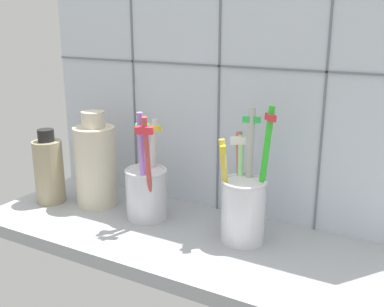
% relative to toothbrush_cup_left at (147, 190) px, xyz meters
% --- Properties ---
extents(counter_slab, '(0.64, 0.22, 0.02)m').
position_rel_toothbrush_cup_left_xyz_m(counter_slab, '(0.08, -0.02, -0.06)').
color(counter_slab, '#9EA3A8').
rests_on(counter_slab, ground).
extents(tile_wall_back, '(0.64, 0.02, 0.45)m').
position_rel_toothbrush_cup_left_xyz_m(tile_wall_back, '(0.08, 0.10, 0.16)').
color(tile_wall_back, silver).
rests_on(tile_wall_back, ground).
extents(toothbrush_cup_left, '(0.07, 0.08, 0.17)m').
position_rel_toothbrush_cup_left_xyz_m(toothbrush_cup_left, '(0.00, 0.00, 0.00)').
color(toothbrush_cup_left, silver).
rests_on(toothbrush_cup_left, counter_slab).
extents(toothbrush_cup_right, '(0.07, 0.07, 0.19)m').
position_rel_toothbrush_cup_left_xyz_m(toothbrush_cup_right, '(0.16, 0.00, 0.01)').
color(toothbrush_cup_right, silver).
rests_on(toothbrush_cup_right, counter_slab).
extents(ceramic_vase, '(0.07, 0.07, 0.16)m').
position_rel_toothbrush_cup_left_xyz_m(ceramic_vase, '(-0.10, 0.01, 0.02)').
color(ceramic_vase, beige).
rests_on(ceramic_vase, counter_slab).
extents(soap_bottle, '(0.05, 0.05, 0.13)m').
position_rel_toothbrush_cup_left_xyz_m(soap_bottle, '(-0.18, -0.02, 0.01)').
color(soap_bottle, tan).
rests_on(soap_bottle, counter_slab).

